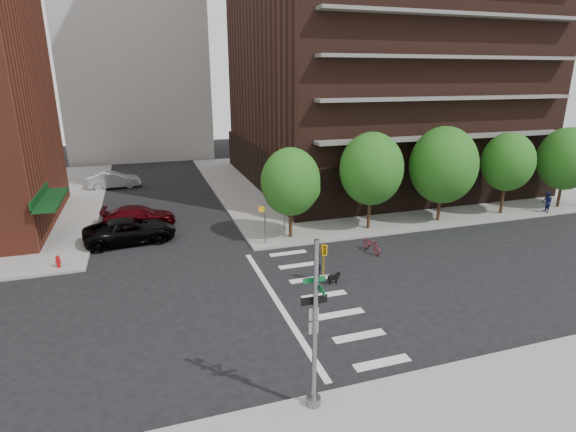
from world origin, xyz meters
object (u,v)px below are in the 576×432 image
(scooter, at_px, (372,245))
(traffic_signal, at_px, (316,339))
(parked_car_maroon, at_px, (139,216))
(dog_walker, at_px, (318,267))
(parked_car_black, at_px, (130,231))
(parked_car_silver, at_px, (114,180))
(pedestrian_far, at_px, (547,202))
(fire_hydrant, at_px, (58,261))

(scooter, bearing_deg, traffic_signal, -130.09)
(parked_car_maroon, distance_m, dog_walker, 15.97)
(parked_car_black, bearing_deg, parked_car_silver, -0.01)
(traffic_signal, xyz_separation_m, pedestrian_far, (26.08, 14.99, -1.69))
(traffic_signal, relative_size, parked_car_maroon, 1.14)
(parked_car_silver, height_order, pedestrian_far, pedestrian_far)
(parked_car_maroon, bearing_deg, parked_car_black, 174.33)
(traffic_signal, height_order, fire_hydrant, traffic_signal)
(traffic_signal, height_order, scooter, traffic_signal)
(traffic_signal, distance_m, fire_hydrant, 18.42)
(parked_car_black, distance_m, parked_car_maroon, 3.58)
(fire_hydrant, bearing_deg, parked_car_maroon, 56.57)
(traffic_signal, xyz_separation_m, parked_car_maroon, (-5.45, 22.23, -1.94))
(pedestrian_far, bearing_deg, traffic_signal, -41.03)
(fire_hydrant, bearing_deg, traffic_signal, -56.74)
(fire_hydrant, height_order, dog_walker, dog_walker)
(parked_car_maroon, bearing_deg, scooter, -122.08)
(parked_car_black, distance_m, parked_car_silver, 16.71)
(fire_hydrant, relative_size, pedestrian_far, 0.43)
(fire_hydrant, bearing_deg, parked_car_black, 40.50)
(traffic_signal, relative_size, dog_walker, 3.63)
(parked_car_silver, bearing_deg, pedestrian_far, -124.52)
(dog_walker, bearing_deg, fire_hydrant, 59.78)
(parked_car_black, distance_m, dog_walker, 13.66)
(traffic_signal, xyz_separation_m, fire_hydrant, (-10.03, 15.29, -2.15))
(parked_car_silver, height_order, scooter, parked_car_silver)
(parked_car_black, bearing_deg, traffic_signal, -167.94)
(parked_car_maroon, height_order, dog_walker, dog_walker)
(parked_car_silver, bearing_deg, parked_car_black, -177.68)
(traffic_signal, bearing_deg, parked_car_maroon, 103.77)
(parked_car_maroon, xyz_separation_m, scooter, (14.10, -10.18, -0.26))
(scooter, xyz_separation_m, pedestrian_far, (17.43, 2.94, 0.50))
(scooter, xyz_separation_m, dog_walker, (-4.86, -2.84, 0.32))
(traffic_signal, distance_m, parked_car_silver, 36.21)
(parked_car_black, bearing_deg, pedestrian_far, -102.42)
(scooter, distance_m, pedestrian_far, 17.69)
(traffic_signal, bearing_deg, scooter, 54.34)
(traffic_signal, bearing_deg, fire_hydrant, 123.26)
(traffic_signal, bearing_deg, pedestrian_far, 29.90)
(traffic_signal, distance_m, dog_walker, 10.13)
(parked_car_maroon, height_order, scooter, parked_car_maroon)
(scooter, bearing_deg, parked_car_maroon, 139.72)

